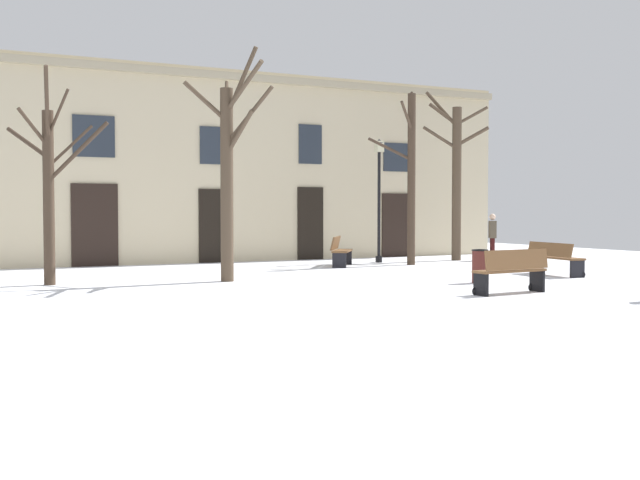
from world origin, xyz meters
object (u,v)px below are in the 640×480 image
bench_back_to_back_right (340,251)px  bench_near_center_tree (555,258)px  streetlamp (379,187)px  tree_right_of_center (456,175)px  tree_foreground (49,185)px  tree_near_facade (411,174)px  litter_bin (480,266)px  bench_back_to_back_left (512,270)px  person_by_shop_door (492,235)px  tree_left_of_center (228,170)px

bench_back_to_back_right → bench_near_center_tree: bearing=-111.5°
streetlamp → bench_back_to_back_right: 2.95m
tree_right_of_center → bench_near_center_tree: tree_right_of_center is taller
tree_foreground → tree_near_facade: size_ratio=0.88×
tree_foreground → litter_bin: bearing=-23.8°
tree_foreground → bench_back_to_back_left: size_ratio=2.76×
bench_near_center_tree → bench_back_to_back_left: bearing=133.5°
streetlamp → litter_bin: (-1.57, -7.25, -2.05)m
streetlamp → litter_bin: size_ratio=5.08×
person_by_shop_door → bench_back_to_back_right: bearing=121.2°
bench_back_to_back_right → tree_foreground: bearing=139.9°
streetlamp → bench_near_center_tree: bearing=-76.2°
person_by_shop_door → tree_left_of_center: bearing=137.6°
litter_bin → tree_near_facade: bearing=72.3°
bench_back_to_back_right → person_by_shop_door: size_ratio=0.99×
streetlamp → bench_near_center_tree: size_ratio=2.15×
tree_near_facade → bench_back_to_back_left: tree_near_facade is taller
tree_foreground → tree_right_of_center: size_ratio=0.84×
litter_bin → bench_near_center_tree: bearing=15.7°
bench_back_to_back_left → person_by_shop_door: person_by_shop_door is taller
tree_left_of_center → tree_right_of_center: 10.36m
tree_near_facade → bench_near_center_tree: bearing=-75.4°
tree_left_of_center → tree_near_facade: bearing=21.9°
tree_right_of_center → tree_near_facade: bearing=-156.0°
bench_near_center_tree → streetlamp: bearing=20.0°
tree_near_facade → tree_right_of_center: bearing=24.0°
tree_foreground → streetlamp: tree_foreground is taller
tree_near_facade → litter_bin: size_ratio=6.93×
tree_near_facade → bench_near_center_tree: 5.62m
tree_near_facade → tree_left_of_center: size_ratio=1.00×
streetlamp → bench_back_to_back_left: size_ratio=2.29×
streetlamp → bench_back_to_back_right: bearing=-153.0°
streetlamp → tree_right_of_center: bearing=-5.8°
streetlamp → bench_back_to_back_left: streetlamp is taller
tree_near_facade → tree_left_of_center: 7.54m
tree_foreground → tree_right_of_center: tree_right_of_center is taller
tree_foreground → tree_left_of_center: bearing=-14.2°
streetlamp → tree_left_of_center: bearing=-147.7°
tree_foreground → bench_near_center_tree: 12.75m
tree_left_of_center → tree_right_of_center: (9.57, 3.96, 0.23)m
tree_foreground → bench_back_to_back_right: tree_foreground is taller
tree_foreground → tree_right_of_center: bearing=12.4°
tree_left_of_center → person_by_shop_door: tree_left_of_center is taller
tree_foreground → bench_back_to_back_right: 9.18m
tree_right_of_center → streetlamp: 2.91m
bench_back_to_back_right → tree_right_of_center: bearing=-46.3°
tree_near_facade → bench_back_to_back_left: size_ratio=3.12×
tree_foreground → bench_back_to_back_left: bearing=-37.1°
tree_foreground → litter_bin: 10.11m
litter_bin → bench_back_to_back_right: (-0.38, 6.26, 0.07)m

